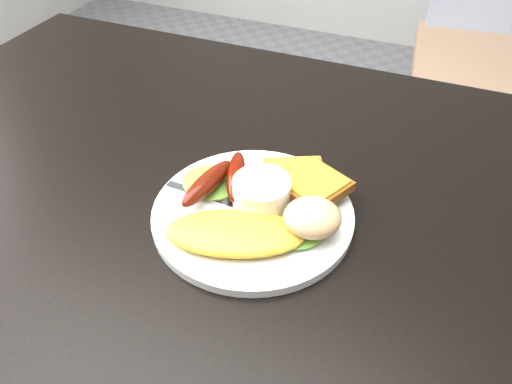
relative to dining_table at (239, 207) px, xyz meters
The scene contains 14 objects.
dining_table is the anchor object (origin of this frame).
dining_chair 1.24m from the dining_table, 73.43° to the left, with size 0.48×0.48×0.06m, color tan.
person 0.61m from the dining_table, 120.71° to the left, with size 0.56×0.37×1.54m, color navy.
plate 0.05m from the dining_table, 43.00° to the right, with size 0.24×0.24×0.01m, color white.
lettuce_left 0.05m from the dining_table, 168.67° to the right, with size 0.08×0.07×0.01m, color #448A2C.
lettuce_right 0.11m from the dining_table, 27.34° to the right, with size 0.07×0.06×0.01m, color olive.
omelette 0.10m from the dining_table, 68.28° to the right, with size 0.16×0.07×0.02m, color yellow.
sausage_a 0.07m from the dining_table, 135.66° to the right, with size 0.02×0.10×0.02m, color #5A0B01.
sausage_b 0.05m from the dining_table, 133.39° to the right, with size 0.02×0.09×0.02m, color #5D0300.
ramekin 0.07m from the dining_table, 26.56° to the right, with size 0.07×0.07×0.04m, color white.
toast_a 0.08m from the dining_table, 29.62° to the left, with size 0.08×0.08×0.01m, color brown.
toast_b 0.11m from the dining_table, 11.12° to the left, with size 0.07×0.07×0.01m, color brown.
potato_salad 0.13m from the dining_table, 20.50° to the right, with size 0.06×0.06×0.03m, color beige.
fork 0.05m from the dining_table, 112.31° to the right, with size 0.14×0.01×0.00m, color #ADAFB7.
Camera 1 is at (0.20, -0.43, 1.17)m, focal length 35.00 mm.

